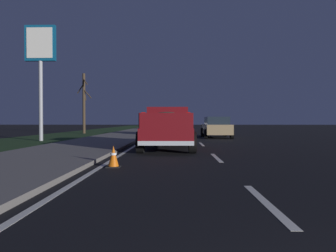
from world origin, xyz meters
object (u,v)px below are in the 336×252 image
at_px(sedan_blue, 169,126).
at_px(bare_tree_far, 84,102).
at_px(sedan_tan, 216,127).
at_px(gas_price_sign, 40,54).
at_px(sedan_white, 175,124).
at_px(pickup_truck, 167,127).
at_px(traffic_cone_near, 113,157).

relative_size(sedan_blue, bare_tree_far, 0.75).
relative_size(sedan_tan, gas_price_sign, 0.61).
distance_m(sedan_tan, bare_tree_far, 14.25).
bearing_deg(sedan_white, pickup_truck, 179.54).
bearing_deg(sedan_white, traffic_cone_near, 177.38).
distance_m(pickup_truck, bare_tree_far, 18.70).
height_order(sedan_tan, sedan_blue, same).
relative_size(bare_tree_far, traffic_cone_near, 10.20).
xyz_separation_m(sedan_blue, traffic_cone_near, (-17.83, 1.08, -0.50)).
distance_m(pickup_truck, sedan_tan, 9.83).
xyz_separation_m(pickup_truck, sedan_blue, (12.41, 0.21, -0.20)).
relative_size(pickup_truck, sedan_white, 1.23).
xyz_separation_m(gas_price_sign, bare_tree_far, (11.19, 0.69, -2.29)).
distance_m(sedan_tan, sedan_white, 18.60).
bearing_deg(bare_tree_far, traffic_cone_near, -161.24).
height_order(pickup_truck, sedan_blue, pickup_truck).
bearing_deg(bare_tree_far, sedan_blue, -115.24).
xyz_separation_m(sedan_tan, traffic_cone_near, (-14.65, 4.67, -0.50)).
xyz_separation_m(sedan_tan, sedan_blue, (3.18, 3.59, 0.00)).
bearing_deg(traffic_cone_near, sedan_white, -2.62).
bearing_deg(pickup_truck, bare_tree_far, 27.94).
xyz_separation_m(pickup_truck, bare_tree_far, (16.42, 8.71, 2.12)).
bearing_deg(sedan_blue, traffic_cone_near, 176.54).
height_order(sedan_white, bare_tree_far, bare_tree_far).
distance_m(sedan_white, sedan_blue, 15.16).
distance_m(sedan_white, traffic_cone_near, 33.02).
distance_m(sedan_white, bare_tree_far, 14.47).
xyz_separation_m(pickup_truck, traffic_cone_near, (-5.41, 1.29, -0.70)).
height_order(sedan_tan, gas_price_sign, gas_price_sign).
relative_size(sedan_white, gas_price_sign, 0.62).
bearing_deg(traffic_cone_near, sedan_blue, -3.46).
bearing_deg(gas_price_sign, pickup_truck, -123.09).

